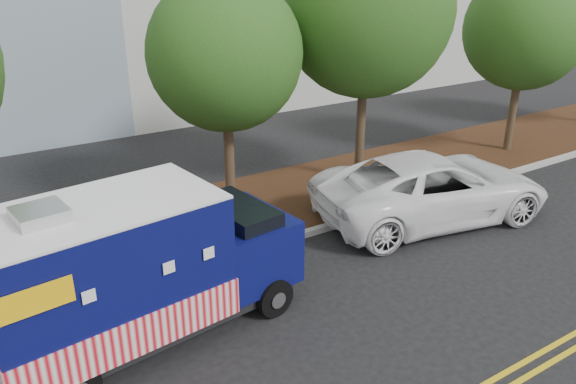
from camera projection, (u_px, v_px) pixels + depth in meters
ground at (233, 296)px, 11.31m from camera, size 120.00×120.00×0.00m
curb at (203, 264)px, 12.37m from camera, size 120.00×0.18×0.15m
mulch_strip at (168, 228)px, 14.00m from camera, size 120.00×4.00×0.15m
tree_b at (225, 54)px, 13.48m from camera, size 3.78×3.78×6.08m
tree_c at (367, 11)px, 15.09m from camera, size 4.70×4.70×7.36m
tree_d at (525, 29)px, 18.09m from camera, size 3.94×3.94×6.19m
food_truck at (134, 274)px, 9.53m from camera, size 5.77×2.72×2.93m
white_car at (432, 187)px, 14.43m from camera, size 6.62×3.98×1.72m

